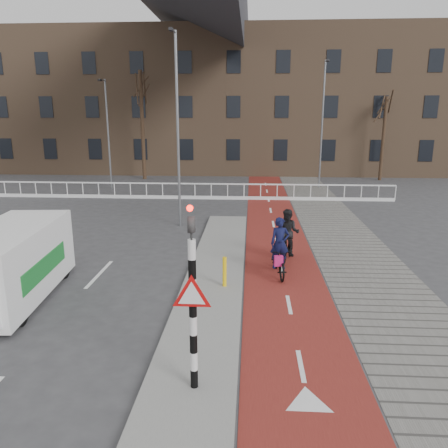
{
  "coord_description": "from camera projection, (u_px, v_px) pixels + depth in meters",
  "views": [
    {
      "loc": [
        0.4,
        -9.14,
        5.1
      ],
      "look_at": [
        -0.47,
        5.0,
        1.5
      ],
      "focal_mm": 35.0,
      "sensor_mm": 36.0,
      "label": 1
    }
  ],
  "objects": [
    {
      "name": "ground",
      "position": [
        231.0,
        340.0,
        10.13
      ],
      "size": [
        120.0,
        120.0,
        0.0
      ],
      "primitive_type": "plane",
      "color": "#38383A",
      "rests_on": "ground"
    },
    {
      "name": "bike_lane",
      "position": [
        274.0,
        230.0,
        19.71
      ],
      "size": [
        2.5,
        60.0,
        0.01
      ],
      "primitive_type": "cube",
      "color": "maroon",
      "rests_on": "ground"
    },
    {
      "name": "sidewalk",
      "position": [
        337.0,
        231.0,
        19.54
      ],
      "size": [
        3.0,
        60.0,
        0.01
      ],
      "primitive_type": "cube",
      "color": "slate",
      "rests_on": "ground"
    },
    {
      "name": "curb_island",
      "position": [
        215.0,
        275.0,
        14.02
      ],
      "size": [
        1.8,
        16.0,
        0.12
      ],
      "primitive_type": "cube",
      "color": "gray",
      "rests_on": "ground"
    },
    {
      "name": "traffic_signal",
      "position": [
        192.0,
        295.0,
        7.72
      ],
      "size": [
        0.8,
        0.8,
        3.68
      ],
      "color": "black",
      "rests_on": "curb_island"
    },
    {
      "name": "bollard",
      "position": [
        225.0,
        272.0,
        12.86
      ],
      "size": [
        0.12,
        0.12,
        0.9
      ],
      "primitive_type": "cylinder",
      "color": "yellow",
      "rests_on": "curb_island"
    },
    {
      "name": "cyclist_near",
      "position": [
        279.0,
        256.0,
        14.01
      ],
      "size": [
        0.84,
        1.88,
        1.91
      ],
      "rotation": [
        0.0,
        0.0,
        0.11
      ],
      "color": "black",
      "rests_on": "bike_lane"
    },
    {
      "name": "cyclist_far",
      "position": [
        288.0,
        240.0,
        15.27
      ],
      "size": [
        0.98,
        1.81,
        1.88
      ],
      "rotation": [
        0.0,
        0.0,
        -0.29
      ],
      "color": "black",
      "rests_on": "bike_lane"
    },
    {
      "name": "van",
      "position": [
        11.0,
        263.0,
        12.09
      ],
      "size": [
        2.3,
        4.92,
        2.05
      ],
      "rotation": [
        0.0,
        0.0,
        0.08
      ],
      "color": "white",
      "rests_on": "ground"
    },
    {
      "name": "railing",
      "position": [
        163.0,
        194.0,
        26.8
      ],
      "size": [
        28.0,
        0.1,
        0.99
      ],
      "color": "silver",
      "rests_on": "ground"
    },
    {
      "name": "townhouse_row",
      "position": [
        215.0,
        82.0,
        39.34
      ],
      "size": [
        46.0,
        10.0,
        15.9
      ],
      "color": "#7F6047",
      "rests_on": "ground"
    },
    {
      "name": "tree_mid",
      "position": [
        142.0,
        126.0,
        33.9
      ],
      "size": [
        0.29,
        0.29,
        8.28
      ],
      "primitive_type": "cylinder",
      "color": "#302115",
      "rests_on": "ground"
    },
    {
      "name": "tree_right",
      "position": [
        383.0,
        139.0,
        33.5
      ],
      "size": [
        0.25,
        0.25,
        6.34
      ],
      "primitive_type": "cylinder",
      "color": "#302115",
      "rests_on": "ground"
    },
    {
      "name": "streetlight_near",
      "position": [
        178.0,
        133.0,
        19.38
      ],
      "size": [
        0.12,
        0.12,
        8.5
      ],
      "primitive_type": "cylinder",
      "color": "slate",
      "rests_on": "ground"
    },
    {
      "name": "streetlight_left",
      "position": [
        108.0,
        136.0,
        29.31
      ],
      "size": [
        0.12,
        0.12,
        7.28
      ],
      "primitive_type": "cylinder",
      "color": "slate",
      "rests_on": "ground"
    },
    {
      "name": "streetlight_right",
      "position": [
        322.0,
        126.0,
        29.91
      ],
      "size": [
        0.12,
        0.12,
        8.53
      ],
      "primitive_type": "cylinder",
      "color": "slate",
      "rests_on": "ground"
    }
  ]
}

